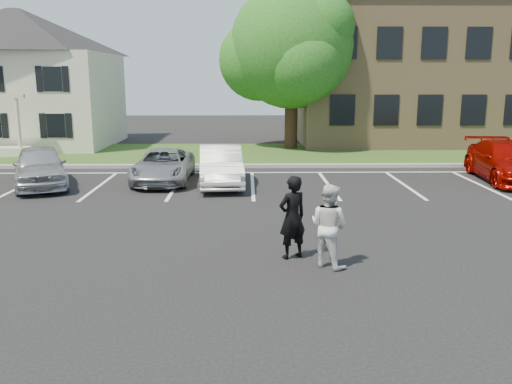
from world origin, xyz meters
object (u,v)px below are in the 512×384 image
at_px(office_building, 480,72).
at_px(car_red_compact, 507,161).
at_px(tree, 293,49).
at_px(man_black_suit, 292,217).
at_px(house, 20,78).
at_px(car_silver_west, 40,166).
at_px(car_silver_minivan, 163,166).
at_px(man_white_shirt, 329,226).
at_px(car_white_sedan, 221,166).

distance_m(office_building, car_red_compact, 14.30).
relative_size(tree, man_black_suit, 4.78).
bearing_deg(tree, house, 173.48).
relative_size(man_black_suit, car_red_compact, 0.36).
height_order(office_building, car_silver_west, office_building).
relative_size(house, tree, 1.17).
distance_m(man_black_suit, car_silver_minivan, 9.78).
relative_size(office_building, man_white_shirt, 12.68).
height_order(tree, car_silver_west, tree).
distance_m(office_building, car_white_sedan, 20.84).
bearing_deg(car_silver_minivan, man_white_shirt, -62.78).
distance_m(house, tree, 15.48).
height_order(man_white_shirt, car_red_compact, man_white_shirt).
bearing_deg(car_silver_minivan, tree, 59.04).
relative_size(man_black_suit, car_white_sedan, 0.42).
height_order(house, car_red_compact, house).
xyz_separation_m(tree, car_red_compact, (7.43, -9.44, -4.60)).
xyz_separation_m(tree, man_black_suit, (-1.53, -18.33, -4.43)).
relative_size(man_white_shirt, car_silver_west, 0.41).
bearing_deg(office_building, man_black_suit, -120.91).
relative_size(house, car_silver_minivan, 2.32).
bearing_deg(man_black_suit, car_silver_minivan, -93.75).
xyz_separation_m(car_silver_minivan, car_white_sedan, (2.20, -0.64, 0.10)).
height_order(office_building, car_red_compact, office_building).
distance_m(office_building, car_silver_minivan, 22.12).
height_order(office_building, tree, tree).
bearing_deg(office_building, car_silver_west, -147.02).
height_order(car_white_sedan, car_red_compact, car_red_compact).
xyz_separation_m(man_black_suit, car_red_compact, (8.96, 8.88, -0.17)).
distance_m(house, man_white_shirt, 25.37).
bearing_deg(man_white_shirt, car_silver_west, -1.88).
height_order(house, car_silver_west, house).
bearing_deg(car_silver_west, man_white_shirt, -64.79).
bearing_deg(house, office_building, 4.28).
distance_m(house, office_building, 27.08).
distance_m(office_building, man_black_suit, 25.95).
relative_size(house, car_silver_west, 2.37).
bearing_deg(car_white_sedan, car_silver_west, 177.16).
height_order(man_white_shirt, car_silver_minivan, man_white_shirt).
xyz_separation_m(office_building, car_silver_minivan, (-17.36, -13.24, -3.54)).
bearing_deg(car_red_compact, house, 159.10).
height_order(man_white_shirt, car_white_sedan, man_white_shirt).
distance_m(house, car_white_sedan, 17.04).
distance_m(tree, car_red_compact, 12.86).
height_order(tree, car_red_compact, tree).
bearing_deg(car_red_compact, man_black_suit, -129.92).
bearing_deg(man_white_shirt, man_black_suit, 3.66).
bearing_deg(car_red_compact, car_silver_west, -171.87).
bearing_deg(car_silver_minivan, office_building, 37.26).
bearing_deg(man_white_shirt, car_silver_minivan, -21.50).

